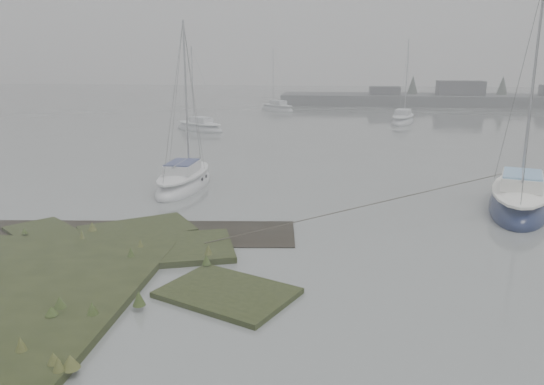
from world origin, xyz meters
The scene contains 7 objects.
ground centered at (0.00, 30.00, 0.00)m, with size 160.00×160.00×0.00m, color slate.
far_shoreline centered at (26.84, 61.90, 0.85)m, with size 60.00×8.00×4.15m.
sailboat_main centered at (11.47, 9.61, 0.33)m, with size 4.68×7.90×10.59m.
sailboat_white centered at (-4.17, 11.64, 0.27)m, with size 2.34×6.36×8.85m.
sailboat_far_a centered at (-8.72, 32.60, 0.25)m, with size 5.70×4.61×7.91m.
sailboat_far_b centered at (10.13, 40.53, 0.27)m, with size 3.60×6.54×8.78m.
sailboat_far_c centered at (-3.76, 51.45, 0.25)m, with size 5.39×5.32×8.05m.
Camera 1 is at (3.32, -13.85, 6.46)m, focal length 35.00 mm.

